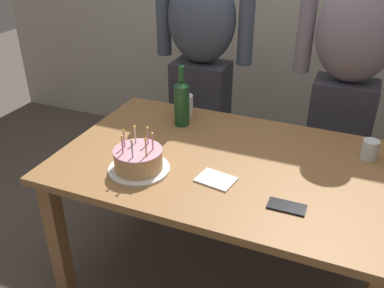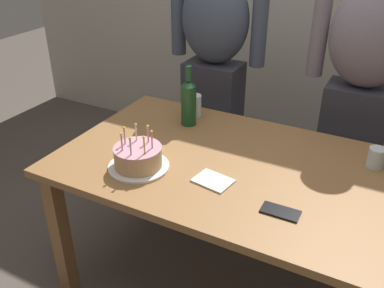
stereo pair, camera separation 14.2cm
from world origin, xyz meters
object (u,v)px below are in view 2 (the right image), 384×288
object	(u,v)px
water_glass_far	(376,158)
cell_phone	(280,212)
birthday_cake	(138,158)
water_glass_near	(194,105)
person_man_bearded	(214,70)
wine_bottle	(189,102)
napkin_stack	(213,181)
person_woman_cardigan	(360,95)

from	to	relation	value
water_glass_far	cell_phone	world-z (taller)	water_glass_far
birthday_cake	water_glass_far	size ratio (longest dim) A/B	2.92
water_glass_near	person_man_bearded	world-z (taller)	person_man_bearded
wine_bottle	napkin_stack	world-z (taller)	wine_bottle
napkin_stack	person_woman_cardigan	bearing A→B (deg)	65.56
wine_bottle	napkin_stack	bearing A→B (deg)	-51.26
wine_bottle	birthday_cake	bearing A→B (deg)	-88.60
person_man_bearded	water_glass_near	bearing A→B (deg)	99.07
birthday_cake	water_glass_far	xyz separation A→B (m)	(0.91, 0.49, -0.00)
birthday_cake	water_glass_far	world-z (taller)	birthday_cake
birthday_cake	wine_bottle	xyz separation A→B (m)	(-0.01, 0.48, 0.08)
birthday_cake	cell_phone	bearing A→B (deg)	-1.43
person_woman_cardigan	person_man_bearded	bearing A→B (deg)	0.00
wine_bottle	napkin_stack	distance (m)	0.57
wine_bottle	cell_phone	distance (m)	0.83
water_glass_near	napkin_stack	xyz separation A→B (m)	(0.37, -0.55, -0.05)
water_glass_far	napkin_stack	bearing A→B (deg)	-142.97
water_glass_near	person_woman_cardigan	distance (m)	0.88
napkin_stack	person_man_bearded	distance (m)	1.03
person_woman_cardigan	birthday_cake	bearing A→B (deg)	52.31
wine_bottle	person_woman_cardigan	bearing A→B (deg)	32.65
water_glass_far	person_woman_cardigan	xyz separation A→B (m)	(-0.16, 0.49, 0.09)
water_glass_far	napkin_stack	xyz separation A→B (m)	(-0.58, -0.43, -0.04)
water_glass_far	cell_phone	size ratio (longest dim) A/B	0.64
water_glass_far	water_glass_near	bearing A→B (deg)	173.33
water_glass_near	person_man_bearded	xyz separation A→B (m)	(-0.06, 0.38, 0.08)
birthday_cake	wine_bottle	size ratio (longest dim) A/B	0.84
water_glass_far	birthday_cake	bearing A→B (deg)	-151.80
person_man_bearded	person_woman_cardigan	bearing A→B (deg)	-180.00
birthday_cake	napkin_stack	distance (m)	0.34
water_glass_far	cell_phone	distance (m)	0.57
water_glass_far	cell_phone	bearing A→B (deg)	-117.84
wine_bottle	person_woman_cardigan	xyz separation A→B (m)	(0.76, 0.49, 0.01)
water_glass_near	person_man_bearded	bearing A→B (deg)	99.07
birthday_cake	person_woman_cardigan	world-z (taller)	person_woman_cardigan
napkin_stack	person_man_bearded	world-z (taller)	person_man_bearded
napkin_stack	person_woman_cardigan	world-z (taller)	person_woman_cardigan
water_glass_near	napkin_stack	size ratio (longest dim) A/B	0.75
person_man_bearded	cell_phone	bearing A→B (deg)	126.89
water_glass_near	birthday_cake	bearing A→B (deg)	-86.25
water_glass_near	wine_bottle	distance (m)	0.14
cell_phone	person_man_bearded	size ratio (longest dim) A/B	0.09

